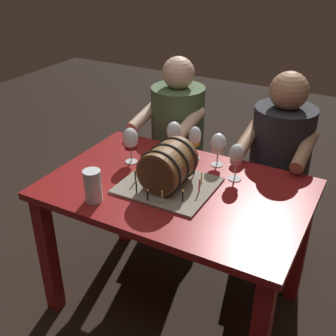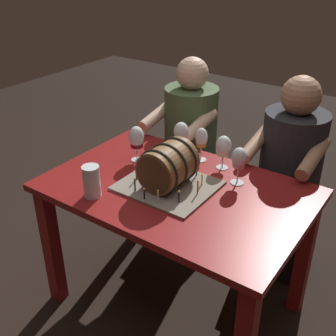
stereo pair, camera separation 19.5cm
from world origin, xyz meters
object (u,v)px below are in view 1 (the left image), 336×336
at_px(wine_glass_red, 130,140).
at_px(wine_glass_amber, 195,138).
at_px(wine_glass_empty, 174,132).
at_px(wine_glass_rose, 237,156).
at_px(person_seated_right, 276,180).
at_px(beer_pint, 93,187).
at_px(person_seated_left, 177,156).
at_px(barrel_cake, 168,168).
at_px(wine_glass_white, 218,145).
at_px(dining_table, 176,208).

height_order(wine_glass_red, wine_glass_amber, wine_glass_red).
bearing_deg(wine_glass_empty, wine_glass_rose, -12.56).
distance_m(wine_glass_empty, wine_glass_amber, 0.12).
bearing_deg(wine_glass_red, wine_glass_rose, 9.52).
bearing_deg(person_seated_right, wine_glass_amber, -138.37).
relative_size(beer_pint, person_seated_left, 0.13).
xyz_separation_m(barrel_cake, person_seated_right, (0.36, 0.65, -0.30)).
relative_size(wine_glass_white, person_seated_right, 0.15).
xyz_separation_m(barrel_cake, wine_glass_red, (-0.29, 0.13, 0.03)).
distance_m(wine_glass_amber, beer_pint, 0.63).
xyz_separation_m(dining_table, wine_glass_white, (0.08, 0.29, 0.24)).
relative_size(barrel_cake, person_seated_left, 0.36).
bearing_deg(person_seated_left, person_seated_right, 0.01).
distance_m(wine_glass_rose, person_seated_right, 0.55).
bearing_deg(wine_glass_rose, person_seated_left, 141.21).
bearing_deg(beer_pint, wine_glass_white, 58.36).
xyz_separation_m(dining_table, barrel_cake, (-0.03, -0.02, 0.22)).
height_order(wine_glass_red, beer_pint, wine_glass_red).
relative_size(wine_glass_rose, person_seated_left, 0.16).
height_order(wine_glass_amber, beer_pint, wine_glass_amber).
distance_m(barrel_cake, wine_glass_rose, 0.33).
xyz_separation_m(wine_glass_rose, wine_glass_white, (-0.13, 0.09, -0.01)).
height_order(dining_table, wine_glass_white, wine_glass_white).
relative_size(barrel_cake, wine_glass_red, 2.22).
xyz_separation_m(wine_glass_red, beer_pint, (0.05, -0.39, -0.06)).
distance_m(dining_table, person_seated_right, 0.71).
bearing_deg(dining_table, wine_glass_white, 73.66).
xyz_separation_m(wine_glass_red, wine_glass_rose, (0.54, 0.09, 0.00)).
xyz_separation_m(wine_glass_amber, person_seated_left, (-0.27, 0.33, -0.32)).
bearing_deg(wine_glass_rose, wine_glass_red, -170.48).
distance_m(wine_glass_white, person_seated_right, 0.52).
bearing_deg(wine_glass_rose, wine_glass_empty, 167.44).
xyz_separation_m(barrel_cake, wine_glass_empty, (-0.13, 0.30, 0.04)).
xyz_separation_m(wine_glass_white, person_seated_right, (0.24, 0.34, -0.31)).
relative_size(wine_glass_rose, wine_glass_white, 1.05).
relative_size(dining_table, wine_glass_empty, 6.35).
bearing_deg(wine_glass_amber, dining_table, -80.60).
bearing_deg(wine_glass_amber, barrel_cake, -87.28).
height_order(wine_glass_red, wine_glass_empty, wine_glass_empty).
bearing_deg(barrel_cake, wine_glass_empty, 113.08).
bearing_deg(beer_pint, barrel_cake, 48.32).
xyz_separation_m(wine_glass_red, wine_glass_white, (0.41, 0.18, -0.01)).
distance_m(wine_glass_rose, wine_glass_white, 0.16).
height_order(beer_pint, person_seated_left, person_seated_left).
relative_size(wine_glass_rose, beer_pint, 1.24).
height_order(wine_glass_empty, wine_glass_rose, wine_glass_empty).
bearing_deg(wine_glass_red, barrel_cake, -23.90).
distance_m(wine_glass_red, person_seated_right, 0.89).
bearing_deg(dining_table, person_seated_left, 117.14).
relative_size(wine_glass_red, wine_glass_white, 1.08).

